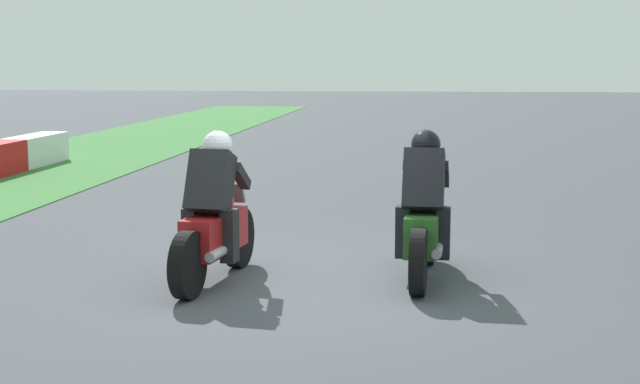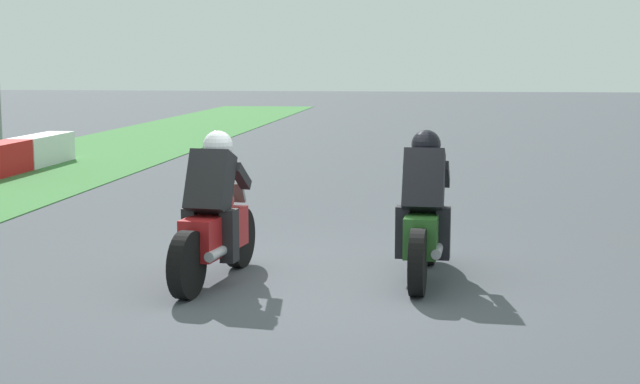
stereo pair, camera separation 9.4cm
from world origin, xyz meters
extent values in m
plane|color=#3F4349|center=(0.00, 0.00, 0.00)|extent=(120.00, 120.00, 0.00)
cube|color=silver|center=(9.90, 7.15, 0.32)|extent=(2.16, 0.60, 0.64)
cylinder|color=black|center=(1.01, -1.12, 0.32)|extent=(0.65, 0.18, 0.64)
cylinder|color=black|center=(-0.38, -1.03, 0.32)|extent=(0.65, 0.18, 0.64)
cube|color=#265721|center=(0.31, -1.08, 0.50)|extent=(1.12, 0.39, 0.40)
ellipsoid|color=#265721|center=(0.41, -1.08, 0.80)|extent=(0.50, 0.33, 0.24)
cube|color=red|center=(-0.19, -1.04, 0.52)|extent=(0.07, 0.16, 0.08)
cylinder|color=#A5A5AD|center=(-0.05, -1.21, 0.37)|extent=(0.43, 0.13, 0.10)
cube|color=black|center=(0.21, -1.07, 1.02)|extent=(0.51, 0.43, 0.66)
sphere|color=black|center=(0.43, -1.08, 1.36)|extent=(0.32, 0.32, 0.30)
cube|color=#589868|center=(0.81, -1.11, 0.84)|extent=(0.17, 0.27, 0.23)
cube|color=black|center=(0.21, -0.87, 0.50)|extent=(0.19, 0.15, 0.52)
cube|color=black|center=(0.18, -1.27, 0.50)|extent=(0.19, 0.15, 0.52)
cube|color=black|center=(0.61, -0.92, 1.04)|extent=(0.39, 0.12, 0.31)
cube|color=black|center=(0.58, -1.27, 1.04)|extent=(0.39, 0.12, 0.31)
cylinder|color=black|center=(0.63, 0.89, 0.32)|extent=(0.65, 0.23, 0.64)
cylinder|color=black|center=(-0.76, 1.09, 0.32)|extent=(0.65, 0.23, 0.64)
cube|color=maroon|center=(-0.06, 0.99, 0.50)|extent=(1.13, 0.47, 0.40)
ellipsoid|color=maroon|center=(0.03, 0.98, 0.80)|extent=(0.52, 0.37, 0.24)
cube|color=red|center=(-0.57, 1.06, 0.52)|extent=(0.08, 0.17, 0.08)
cylinder|color=#A5A5AD|center=(-0.43, 0.88, 0.37)|extent=(0.43, 0.16, 0.10)
cube|color=black|center=(-0.16, 1.01, 1.02)|extent=(0.54, 0.46, 0.66)
sphere|color=silver|center=(0.05, 0.98, 1.36)|extent=(0.34, 0.34, 0.30)
cube|color=slate|center=(0.43, 0.92, 0.84)|extent=(0.19, 0.28, 0.23)
cube|color=black|center=(-0.15, 1.21, 0.50)|extent=(0.20, 0.16, 0.52)
cube|color=black|center=(-0.21, 0.81, 0.50)|extent=(0.20, 0.16, 0.52)
cube|color=black|center=(0.24, 1.13, 1.04)|extent=(0.40, 0.15, 0.31)
cube|color=black|center=(0.19, 0.77, 1.04)|extent=(0.40, 0.15, 0.31)
camera|label=1|loc=(-8.99, -1.08, 2.19)|focal=52.16mm
camera|label=2|loc=(-8.98, -1.17, 2.19)|focal=52.16mm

